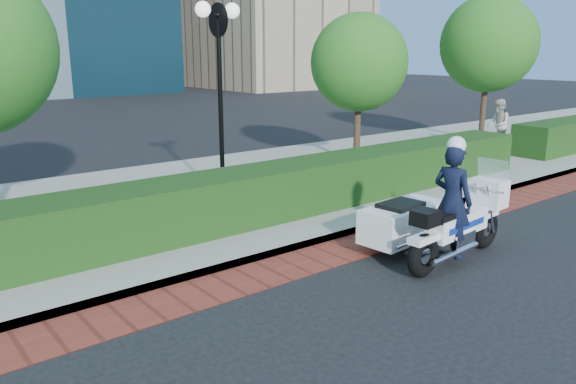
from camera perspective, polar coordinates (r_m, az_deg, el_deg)
ground at (r=8.19m, az=7.28°, el=-10.45°), size 120.00×120.00×0.00m
brick_strip at (r=9.20m, az=0.53°, el=-7.44°), size 60.00×1.00×0.01m
sidewalk at (r=12.81m, az=-12.27°, el=-1.16°), size 60.00×8.00×0.15m
hedge_main at (r=10.63m, az=-6.62°, el=-0.88°), size 18.00×1.20×1.00m
lamppost at (r=12.16m, az=-6.97°, el=12.04°), size 1.02×0.70×4.21m
tree_c at (r=16.64m, az=7.24°, el=12.90°), size 2.80×2.80×4.30m
tree_d at (r=21.77m, az=19.71°, el=13.98°), size 3.40×3.40×5.16m
police_motorcycle at (r=9.64m, az=14.62°, el=-2.39°), size 2.62×1.85×2.11m
pedestrian at (r=20.00m, az=20.56°, el=6.43°), size 1.04×1.03×1.70m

